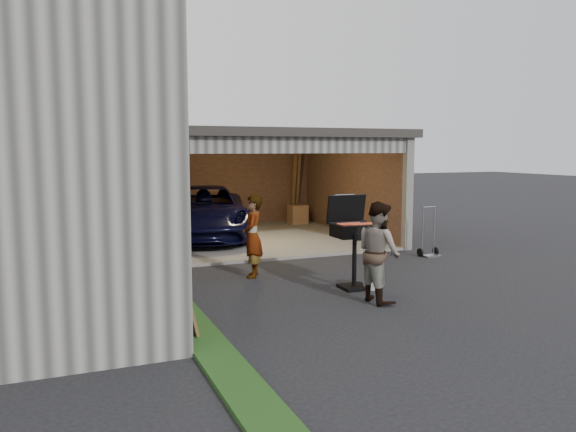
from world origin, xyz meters
The scene contains 10 objects.
ground centered at (0.00, 0.00, 0.00)m, with size 80.00×80.00×0.00m, color black.
groundcover_strip centered at (-2.25, -1.00, 0.03)m, with size 0.50×8.00×0.06m, color #193814.
garage centered at (0.76, 6.79, 1.87)m, with size 6.80×6.30×2.90m.
minivan centered at (-0.28, 6.90, 0.69)m, with size 2.30×4.98×1.38m, color black.
woman centered at (-0.50, 2.20, 0.79)m, with size 0.57×0.38×1.57m, color #CAEBFF.
man centered at (0.80, -0.20, 0.81)m, with size 0.78×0.61×1.61m, color #48251C.
bbq_grill centered at (0.85, 0.71, 0.97)m, with size 0.73×0.64×1.63m.
propane_tank centered at (1.11, 0.53, 0.20)m, with size 0.27×0.27×0.41m, color #B0B0AC.
plywood_panel centered at (-2.40, -0.59, 0.44)m, with size 0.04×0.80×0.90m, color #55331D.
hand_truck centered at (3.90, 2.64, 0.22)m, with size 0.47×0.35×1.15m.
Camera 1 is at (-3.89, -7.79, 2.44)m, focal length 35.00 mm.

